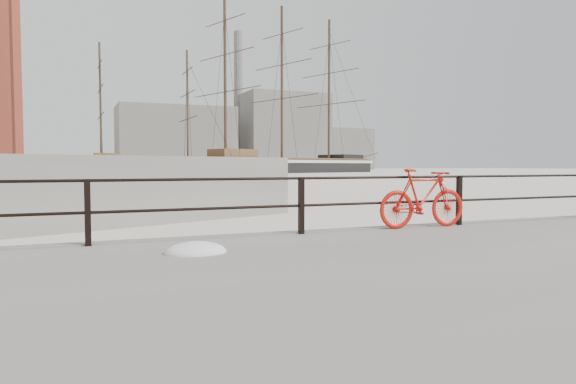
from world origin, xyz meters
name	(u,v)px	position (x,y,z in m)	size (l,w,h in m)	color
ground	(453,241)	(0.00, 0.00, 0.00)	(400.00, 400.00, 0.00)	white
guardrail	(459,200)	(0.00, -0.15, 0.85)	(28.00, 0.10, 1.00)	black
bicycle	(423,198)	(-0.97, -0.25, 0.92)	(1.89, 0.28, 1.14)	red
barque_black	(282,173)	(32.04, 88.42, 0.00)	(61.87, 20.25, 34.88)	black
schooner_mid	(146,175)	(3.96, 78.72, 0.00)	(30.57, 12.93, 21.84)	silver
industrial_west	(175,139)	(20.00, 140.00, 9.00)	(32.00, 18.00, 18.00)	gray
industrial_mid	(282,133)	(55.00, 145.00, 12.00)	(26.00, 20.00, 24.00)	gray
industrial_east	(338,150)	(78.00, 150.00, 7.00)	(20.00, 16.00, 14.00)	gray
smokestack	(238,101)	(42.00, 150.00, 22.00)	(2.80, 2.80, 44.00)	gray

